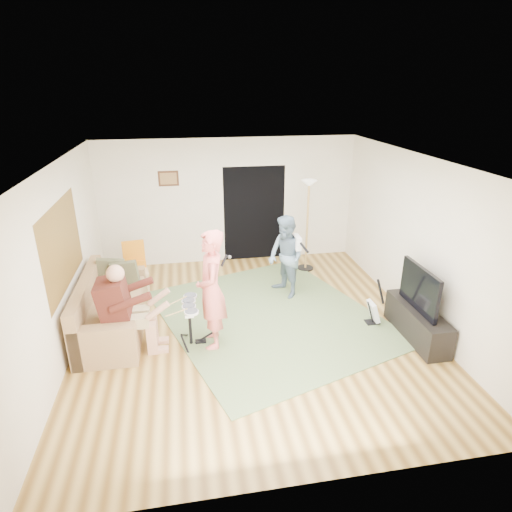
{
  "coord_description": "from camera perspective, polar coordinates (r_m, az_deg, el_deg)",
  "views": [
    {
      "loc": [
        -0.99,
        -5.97,
        3.72
      ],
      "look_at": [
        0.12,
        0.3,
        1.15
      ],
      "focal_mm": 30.0,
      "sensor_mm": 36.0,
      "label": 1
    }
  ],
  "objects": [
    {
      "name": "torchiere_lamp",
      "position": [
        8.88,
        6.94,
        6.16
      ],
      "size": [
        0.35,
        0.35,
        1.93
      ],
      "color": "black",
      "rests_on": "floor"
    },
    {
      "name": "guitar_held",
      "position": [
        7.79,
        5.49,
        1.84
      ],
      "size": [
        0.12,
        0.6,
        0.26
      ],
      "primitive_type": null,
      "rotation": [
        0.0,
        0.0,
        -0.0
      ],
      "color": "white",
      "rests_on": "guitarist"
    },
    {
      "name": "walls",
      "position": [
        6.5,
        -0.55,
        0.62
      ],
      "size": [
        5.5,
        6.0,
        2.7
      ],
      "primitive_type": null,
      "color": "silver",
      "rests_on": "floor"
    },
    {
      "name": "television",
      "position": [
        6.92,
        20.99,
        -4.08
      ],
      "size": [
        0.06,
        1.01,
        0.68
      ],
      "primitive_type": "cube",
      "color": "black",
      "rests_on": "tv_cabinet"
    },
    {
      "name": "guitar_spare",
      "position": [
        7.38,
        15.42,
        -7.09
      ],
      "size": [
        0.29,
        0.26,
        0.81
      ],
      "color": "black",
      "rests_on": "floor"
    },
    {
      "name": "window_blinds",
      "position": [
        6.78,
        -24.41,
        1.28
      ],
      "size": [
        0.0,
        2.05,
        2.05
      ],
      "primitive_type": "plane",
      "rotation": [
        1.57,
        0.0,
        1.57
      ],
      "color": "brown",
      "rests_on": "walls"
    },
    {
      "name": "sofa",
      "position": [
        7.32,
        -19.21,
        -7.24
      ],
      "size": [
        0.91,
        2.21,
        0.89
      ],
      "color": "#9C774E",
      "rests_on": "floor"
    },
    {
      "name": "microphone",
      "position": [
        6.13,
        -4.28,
        -0.63
      ],
      "size": [
        0.06,
        0.06,
        0.24
      ],
      "primitive_type": null,
      "color": "black",
      "rests_on": "singer"
    },
    {
      "name": "doorway",
      "position": [
        9.48,
        -0.24,
        5.64
      ],
      "size": [
        2.1,
        0.0,
        2.1
      ],
      "primitive_type": "plane",
      "rotation": [
        1.57,
        0.0,
        0.0
      ],
      "color": "black",
      "rests_on": "walls"
    },
    {
      "name": "drummer",
      "position": [
        6.57,
        -16.52,
        -7.94
      ],
      "size": [
        0.9,
        0.51,
        1.39
      ],
      "color": "#4D1D15",
      "rests_on": "sofa"
    },
    {
      "name": "area_rug",
      "position": [
        7.42,
        1.92,
        -8.03
      ],
      "size": [
        4.33,
        4.66,
        0.02
      ],
      "primitive_type": "cube",
      "rotation": [
        0.0,
        0.0,
        0.32
      ],
      "color": "#586E43",
      "rests_on": "floor"
    },
    {
      "name": "drum_kit",
      "position": [
        6.63,
        -8.77,
        -9.2
      ],
      "size": [
        0.39,
        0.71,
        0.73
      ],
      "color": "black",
      "rests_on": "floor"
    },
    {
      "name": "ceiling",
      "position": [
        6.14,
        -0.6,
        12.43
      ],
      "size": [
        6.0,
        6.0,
        0.0
      ],
      "primitive_type": "plane",
      "rotation": [
        3.14,
        0.0,
        0.0
      ],
      "color": "white",
      "rests_on": "walls"
    },
    {
      "name": "tv_cabinet",
      "position": [
        7.21,
        20.69,
        -8.34
      ],
      "size": [
        0.4,
        1.4,
        0.5
      ],
      "primitive_type": "cube",
      "color": "black",
      "rests_on": "floor"
    },
    {
      "name": "picture_frame",
      "position": [
        9.15,
        -11.6,
        10.09
      ],
      "size": [
        0.42,
        0.03,
        0.32
      ],
      "primitive_type": "cube",
      "color": "#3F2314",
      "rests_on": "walls"
    },
    {
      "name": "dining_chair",
      "position": [
        8.39,
        -15.59,
        -2.52
      ],
      "size": [
        0.49,
        0.51,
        1.0
      ],
      "rotation": [
        0.0,
        0.0,
        0.16
      ],
      "color": "#D7B98C",
      "rests_on": "floor"
    },
    {
      "name": "floor",
      "position": [
        7.11,
        -0.51,
        -9.56
      ],
      "size": [
        6.0,
        6.0,
        0.0
      ],
      "primitive_type": "plane",
      "color": "brown",
      "rests_on": "ground"
    },
    {
      "name": "guitarist",
      "position": [
        7.84,
        4.01,
        -0.15
      ],
      "size": [
        0.81,
        0.91,
        1.54
      ],
      "primitive_type": "imported",
      "rotation": [
        0.0,
        0.0,
        -1.21
      ],
      "color": "slate",
      "rests_on": "floor"
    },
    {
      "name": "singer",
      "position": [
        6.3,
        -5.98,
        -4.54
      ],
      "size": [
        0.45,
        0.67,
        1.83
      ],
      "primitive_type": "imported",
      "rotation": [
        0.0,
        0.0,
        -1.58
      ],
      "color": "#E86A65",
      "rests_on": "floor"
    }
  ]
}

